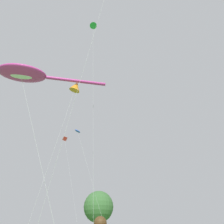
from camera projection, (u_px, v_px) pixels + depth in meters
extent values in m
ellipsoid|color=#CC3899|center=(22.00, 73.00, 19.48)|extent=(4.92, 3.87, 0.83)
cylinder|color=#CC3899|center=(76.00, 81.00, 20.25)|extent=(5.28, 2.31, 0.30)
ellipsoid|color=white|center=(21.00, 77.00, 19.30)|extent=(1.99, 1.25, 0.30)
cylinder|color=#B2B2B7|center=(38.00, 151.00, 16.14)|extent=(4.80, 2.22, 13.78)
sphere|color=#4C3319|center=(100.00, 223.00, 3.57)|extent=(0.22, 0.22, 0.22)
cone|color=orange|center=(76.00, 86.00, 20.37)|extent=(1.51, 1.59, 1.18)
cylinder|color=#B2B2B7|center=(53.00, 152.00, 16.20)|extent=(2.66, 0.37, 13.69)
cube|color=red|center=(65.00, 139.00, 37.42)|extent=(0.75, 0.61, 0.66)
cylinder|color=#B2B2B7|center=(72.00, 185.00, 32.47)|extent=(2.44, 4.14, 16.04)
cone|color=green|center=(93.00, 24.00, 27.75)|extent=(0.95, 1.16, 1.07)
cylinder|color=#B2B2B7|center=(93.00, 106.00, 21.30)|extent=(0.82, 0.96, 25.15)
ellipsoid|color=blue|center=(78.00, 131.00, 29.30)|extent=(1.22, 1.07, 0.48)
cylinder|color=#B2B2B7|center=(92.00, 182.00, 25.26)|extent=(3.19, 3.70, 13.76)
cylinder|color=#B2B2B7|center=(79.00, 86.00, 14.50)|extent=(2.34, 3.24, 20.28)
sphere|color=#386633|center=(99.00, 207.00, 50.30)|extent=(7.00, 7.00, 7.00)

